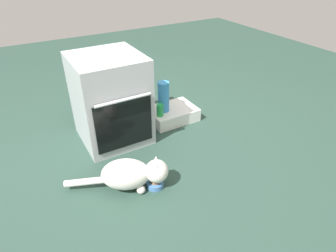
{
  "coord_description": "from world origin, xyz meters",
  "views": [
    {
      "loc": [
        -0.73,
        -1.76,
        1.52
      ],
      "look_at": [
        0.27,
        -0.02,
        0.25
      ],
      "focal_mm": 30.93,
      "sensor_mm": 36.0,
      "label": 1
    }
  ],
  "objects": [
    {
      "name": "cat",
      "position": [
        -0.18,
        -0.28,
        0.13
      ],
      "size": [
        0.69,
        0.4,
        0.25
      ],
      "rotation": [
        0.0,
        0.0,
        -0.46
      ],
      "color": "silver",
      "rests_on": "ground"
    },
    {
      "name": "soda_can",
      "position": [
        0.39,
        0.35,
        0.19
      ],
      "size": [
        0.07,
        0.07,
        0.12
      ],
      "primitive_type": "cylinder",
      "color": "green",
      "rests_on": "pantry_cabinet"
    },
    {
      "name": "water_bottle",
      "position": [
        0.47,
        0.42,
        0.28
      ],
      "size": [
        0.11,
        0.11,
        0.3
      ],
      "primitive_type": "cylinder",
      "color": "#388CD1",
      "rests_on": "pantry_cabinet"
    },
    {
      "name": "oven",
      "position": [
        -0.05,
        0.41,
        0.39
      ],
      "size": [
        0.57,
        0.62,
        0.77
      ],
      "color": "#B7BABF",
      "rests_on": "ground"
    },
    {
      "name": "ground",
      "position": [
        0.0,
        0.0,
        0.0
      ],
      "size": [
        8.0,
        8.0,
        0.0
      ],
      "primitive_type": "plane",
      "color": "#284238"
    },
    {
      "name": "pantry_cabinet",
      "position": [
        0.57,
        0.41,
        0.06
      ],
      "size": [
        0.46,
        0.34,
        0.13
      ],
      "primitive_type": "cube",
      "color": "white",
      "rests_on": "ground"
    },
    {
      "name": "food_bowl",
      "position": [
        -0.03,
        -0.35,
        0.03
      ],
      "size": [
        0.13,
        0.13,
        0.07
      ],
      "color": "#4C7AB7",
      "rests_on": "ground"
    }
  ]
}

